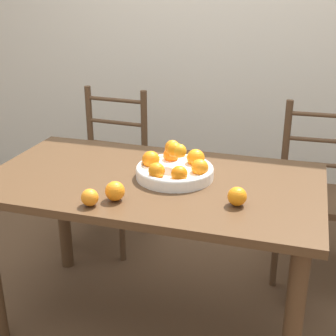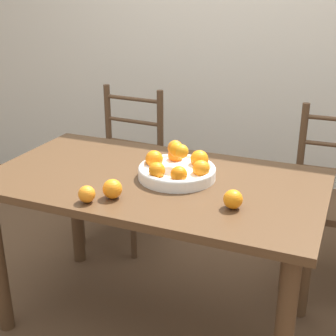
# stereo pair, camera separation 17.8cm
# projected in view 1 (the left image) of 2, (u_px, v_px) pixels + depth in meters

# --- Properties ---
(ground_plane) EXTENTS (12.00, 12.00, 0.00)m
(ground_plane) POSITION_uv_depth(u_px,v_px,m) (154.00, 320.00, 2.31)
(ground_plane) COLOR brown
(wall_back) EXTENTS (8.00, 0.06, 2.60)m
(wall_back) POSITION_uv_depth(u_px,v_px,m) (220.00, 24.00, 3.11)
(wall_back) COLOR silver
(wall_back) RESTS_ON ground_plane
(dining_table) EXTENTS (1.45, 0.81, 0.76)m
(dining_table) POSITION_uv_depth(u_px,v_px,m) (153.00, 202.00, 2.07)
(dining_table) COLOR #4C331E
(dining_table) RESTS_ON ground_plane
(fruit_bowl) EXTENTS (0.34, 0.34, 0.16)m
(fruit_bowl) POSITION_uv_depth(u_px,v_px,m) (175.00, 168.00, 2.02)
(fruit_bowl) COLOR white
(fruit_bowl) RESTS_ON dining_table
(orange_loose_0) EXTENTS (0.07, 0.07, 0.07)m
(orange_loose_0) POSITION_uv_depth(u_px,v_px,m) (237.00, 196.00, 1.77)
(orange_loose_0) COLOR orange
(orange_loose_0) RESTS_ON dining_table
(orange_loose_1) EXTENTS (0.08, 0.08, 0.08)m
(orange_loose_1) POSITION_uv_depth(u_px,v_px,m) (115.00, 191.00, 1.81)
(orange_loose_1) COLOR orange
(orange_loose_1) RESTS_ON dining_table
(orange_loose_2) EXTENTS (0.07, 0.07, 0.07)m
(orange_loose_2) POSITION_uv_depth(u_px,v_px,m) (90.00, 198.00, 1.77)
(orange_loose_2) COLOR orange
(orange_loose_2) RESTS_ON dining_table
(chair_left) EXTENTS (0.44, 0.42, 0.96)m
(chair_left) POSITION_uv_depth(u_px,v_px,m) (108.00, 172.00, 2.91)
(chair_left) COLOR #513823
(chair_left) RESTS_ON ground_plane
(chair_right) EXTENTS (0.43, 0.41, 0.96)m
(chair_right) POSITION_uv_depth(u_px,v_px,m) (316.00, 197.00, 2.57)
(chair_right) COLOR #513823
(chair_right) RESTS_ON ground_plane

